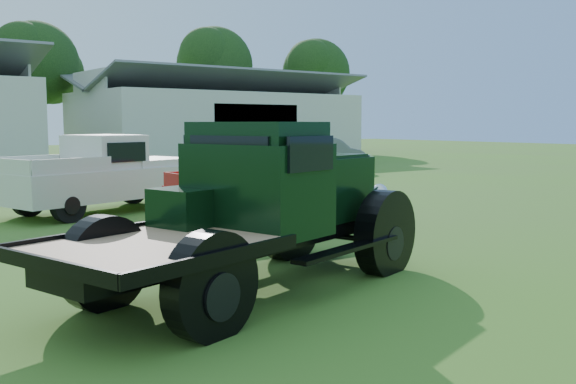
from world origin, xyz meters
TOP-DOWN VIEW (x-y plane):
  - ground at (0.00, 0.00)m, footprint 120.00×120.00m
  - shed_right at (14.00, 27.00)m, footprint 16.80×9.20m
  - tree_c at (5.00, 33.00)m, footprint 5.40×5.40m
  - tree_d at (18.00, 34.00)m, footprint 6.00×6.00m
  - tree_e at (26.00, 32.00)m, footprint 5.70×5.70m
  - vintage_flatbed at (-1.74, -0.59)m, footprint 6.07×3.71m
  - red_pickup at (1.65, 3.80)m, footprint 4.58×1.92m
  - white_pickup at (-0.53, 8.00)m, footprint 5.53×3.34m
  - misc_car_blue at (6.33, 12.18)m, footprint 4.85×3.36m
  - misc_car_grey at (11.29, 13.67)m, footprint 5.22×3.00m

SIDE VIEW (x-z plane):
  - ground at x=0.00m, z-range 0.00..0.00m
  - misc_car_blue at x=6.33m, z-range 0.00..1.53m
  - misc_car_grey at x=11.29m, z-range 0.00..1.63m
  - red_pickup at x=1.65m, z-range 0.00..1.65m
  - white_pickup at x=-0.53m, z-range 0.00..1.90m
  - vintage_flatbed at x=-1.74m, z-range 0.00..2.25m
  - shed_right at x=14.00m, z-range 0.00..5.20m
  - tree_c at x=5.00m, z-range 0.00..9.00m
  - tree_e at x=26.00m, z-range 0.00..9.50m
  - tree_d at x=18.00m, z-range 0.00..10.00m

